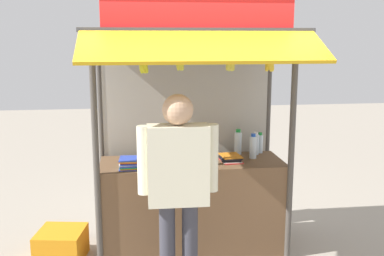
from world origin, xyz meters
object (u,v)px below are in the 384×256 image
water_bottle_front_right (260,143)px  banana_bunch_inner_left (180,63)px  water_bottle_mid_right (253,147)px  water_bottle_mid_left (256,144)px  water_bottle_center (187,149)px  magazine_stack_rear_center (230,158)px  water_bottle_front_left (185,145)px  plastic_crate (61,245)px  banana_bunch_leftmost (230,64)px  magazine_stack_back_left (129,163)px  banana_bunch_rightmost (144,66)px  banana_bunch_inner_right (270,63)px  vendor_person (178,178)px  water_bottle_far_right (238,142)px

water_bottle_front_right → banana_bunch_inner_left: bearing=-144.2°
water_bottle_mid_right → water_bottle_mid_left: bearing=65.1°
water_bottle_center → magazine_stack_rear_center: size_ratio=0.92×
water_bottle_center → water_bottle_front_left: (-0.01, 0.17, 0.01)m
water_bottle_center → plastic_crate: 1.59m
water_bottle_center → water_bottle_front_right: water_bottle_center is taller
magazine_stack_rear_center → banana_bunch_leftmost: bearing=-104.7°
water_bottle_center → plastic_crate: bearing=-174.3°
water_bottle_front_right → magazine_stack_back_left: bearing=-163.7°
water_bottle_mid_right → banana_bunch_rightmost: banana_bunch_rightmost is taller
banana_bunch_rightmost → banana_bunch_inner_right: size_ratio=1.02×
banana_bunch_inner_right → water_bottle_mid_right: bearing=90.5°
banana_bunch_rightmost → water_bottle_front_left: bearing=56.0°
banana_bunch_leftmost → vendor_person: 1.14m
water_bottle_mid_right → water_bottle_front_left: size_ratio=0.95×
water_bottle_far_right → magazine_stack_back_left: size_ratio=1.12×
water_bottle_mid_left → water_bottle_mid_right: bearing=-114.9°
water_bottle_front_right → water_bottle_mid_right: bearing=-122.5°
banana_bunch_rightmost → banana_bunch_inner_left: size_ratio=1.10×
vendor_person → water_bottle_front_left: bearing=81.6°
banana_bunch_rightmost → water_bottle_mid_left: bearing=27.4°
banana_bunch_inner_left → banana_bunch_leftmost: size_ratio=0.97×
water_bottle_front_left → magazine_stack_rear_center: bearing=-29.5°
banana_bunch_rightmost → banana_bunch_inner_right: 1.14m
water_bottle_mid_left → plastic_crate: bearing=-172.2°
water_bottle_front_right → magazine_stack_back_left: water_bottle_front_right is taller
water_bottle_far_right → magazine_stack_rear_center: (-0.14, -0.28, -0.10)m
water_bottle_front_right → plastic_crate: 2.34m
water_bottle_center → magazine_stack_rear_center: 0.45m
magazine_stack_back_left → magazine_stack_rear_center: (1.04, 0.12, -0.02)m
banana_bunch_inner_right → banana_bunch_leftmost: (-0.36, -0.00, 0.00)m
water_bottle_front_right → banana_bunch_leftmost: (-0.50, -0.69, 0.91)m
water_bottle_front_right → magazine_stack_rear_center: water_bottle_front_right is taller
banana_bunch_rightmost → water_bottle_front_right: bearing=28.4°
water_bottle_mid_right → banana_bunch_leftmost: (-0.36, -0.47, 0.89)m
banana_bunch_rightmost → plastic_crate: bearing=158.1°
magazine_stack_rear_center → banana_bunch_rightmost: (-0.88, -0.39, 0.97)m
water_bottle_far_right → banana_bunch_inner_left: banana_bunch_inner_left is taller
banana_bunch_leftmost → vendor_person: (-0.52, -0.45, -0.91)m
water_bottle_center → banana_bunch_rightmost: bearing=-132.9°
magazine_stack_back_left → plastic_crate: bearing=173.9°
banana_bunch_inner_right → magazine_stack_rear_center: bearing=124.5°
water_bottle_center → plastic_crate: size_ratio=0.58×
magazine_stack_back_left → water_bottle_mid_right: bearing=9.1°
banana_bunch_inner_right → banana_bunch_inner_left: bearing=-179.9°
water_bottle_far_right → banana_bunch_inner_left: bearing=-136.4°
banana_bunch_leftmost → vendor_person: bearing=-139.4°
water_bottle_front_right → magazine_stack_back_left: 1.49m
magazine_stack_rear_center → banana_bunch_inner_right: size_ratio=1.08×
magazine_stack_back_left → banana_bunch_inner_right: (1.30, -0.26, 0.97)m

